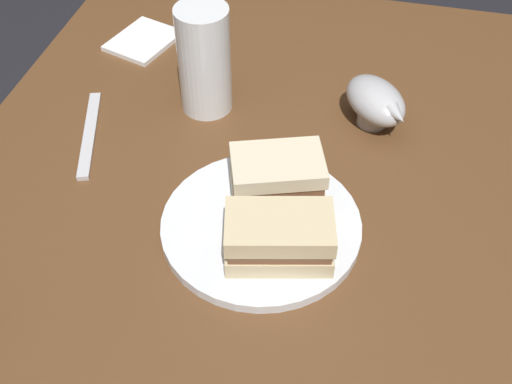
# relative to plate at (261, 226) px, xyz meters

# --- Properties ---
(dining_table) EXTENTS (1.04, 0.81, 0.72)m
(dining_table) POSITION_rel_plate_xyz_m (0.06, 0.03, -0.36)
(dining_table) COLOR brown
(dining_table) RESTS_ON ground
(plate) EXTENTS (0.24, 0.24, 0.01)m
(plate) POSITION_rel_plate_xyz_m (0.00, 0.00, 0.00)
(plate) COLOR white
(plate) RESTS_ON dining_table
(sandwich_half_left) EXTENTS (0.10, 0.13, 0.06)m
(sandwich_half_left) POSITION_rel_plate_xyz_m (-0.04, -0.03, 0.04)
(sandwich_half_left) COLOR beige
(sandwich_half_left) RESTS_ON plate
(sandwich_half_right) EXTENTS (0.11, 0.13, 0.06)m
(sandwich_half_right) POSITION_rel_plate_xyz_m (0.05, -0.01, 0.04)
(sandwich_half_right) COLOR beige
(sandwich_half_right) RESTS_ON plate
(potato_wedge_front) EXTENTS (0.05, 0.03, 0.02)m
(potato_wedge_front) POSITION_rel_plate_xyz_m (0.06, -0.03, 0.02)
(potato_wedge_front) COLOR gold
(potato_wedge_front) RESTS_ON plate
(potato_wedge_middle) EXTENTS (0.04, 0.04, 0.02)m
(potato_wedge_middle) POSITION_rel_plate_xyz_m (0.01, -0.06, 0.01)
(potato_wedge_middle) COLOR #AD702D
(potato_wedge_middle) RESTS_ON plate
(potato_wedge_back) EXTENTS (0.04, 0.02, 0.02)m
(potato_wedge_back) POSITION_rel_plate_xyz_m (0.01, -0.07, 0.02)
(potato_wedge_back) COLOR #AD702D
(potato_wedge_back) RESTS_ON plate
(potato_wedge_left_edge) EXTENTS (0.06, 0.02, 0.02)m
(potato_wedge_left_edge) POSITION_rel_plate_xyz_m (-0.04, -0.05, 0.02)
(potato_wedge_left_edge) COLOR #AD702D
(potato_wedge_left_edge) RESTS_ON plate
(potato_wedge_right_edge) EXTENTS (0.03, 0.05, 0.02)m
(potato_wedge_right_edge) POSITION_rel_plate_xyz_m (0.03, -0.06, 0.01)
(potato_wedge_right_edge) COLOR #B77F33
(potato_wedge_right_edge) RESTS_ON plate
(potato_wedge_stray) EXTENTS (0.03, 0.04, 0.02)m
(potato_wedge_stray) POSITION_rel_plate_xyz_m (-0.01, -0.03, 0.01)
(potato_wedge_stray) COLOR #B77F33
(potato_wedge_stray) RESTS_ON plate
(pint_glass) EXTENTS (0.07, 0.07, 0.16)m
(pint_glass) POSITION_rel_plate_xyz_m (0.22, 0.13, 0.06)
(pint_glass) COLOR white
(pint_glass) RESTS_ON dining_table
(gravy_boat) EXTENTS (0.13, 0.12, 0.07)m
(gravy_boat) POSITION_rel_plate_xyz_m (0.23, -0.11, 0.03)
(gravy_boat) COLOR #B7B7BC
(gravy_boat) RESTS_ON dining_table
(napkin) EXTENTS (0.13, 0.12, 0.01)m
(napkin) POSITION_rel_plate_xyz_m (0.35, 0.28, -0.00)
(napkin) COLOR white
(napkin) RESTS_ON dining_table
(fork) EXTENTS (0.18, 0.07, 0.01)m
(fork) POSITION_rel_plate_xyz_m (0.11, 0.27, -0.00)
(fork) COLOR silver
(fork) RESTS_ON dining_table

